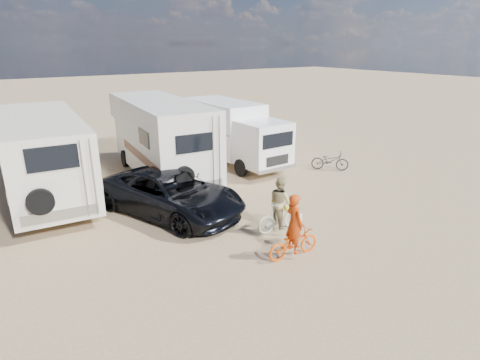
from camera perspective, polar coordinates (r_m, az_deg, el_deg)
ground at (r=12.90m, az=2.40°, el=-7.39°), size 140.00×140.00×0.00m
rv_main at (r=18.01m, az=-11.26°, el=5.74°), size 3.24×7.94×3.42m
rv_left at (r=16.99m, az=-26.14°, el=2.92°), size 3.25×8.34×3.17m
box_truck at (r=19.89m, az=-0.88°, el=6.71°), size 2.32×6.82×2.99m
dark_suv at (r=14.11m, az=-9.93°, el=-1.88°), size 4.39×6.10×1.54m
bike_man at (r=11.39m, az=7.67°, el=-8.94°), size 1.66×0.68×0.85m
bike_woman at (r=12.80m, az=5.76°, el=-5.27°), size 1.66×0.60×0.98m
rider_man at (r=11.20m, az=7.76°, el=-7.00°), size 0.45×0.65×1.71m
rider_woman at (r=12.67m, az=5.81°, el=-3.90°), size 0.69×0.85×1.64m
bike_parked at (r=19.37m, az=12.81°, el=2.73°), size 1.67×1.65×0.91m
cooler at (r=15.27m, az=-2.35°, el=-2.19°), size 0.65×0.57×0.43m
crate at (r=15.43m, az=-3.95°, el=-2.09°), size 0.56×0.56×0.38m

